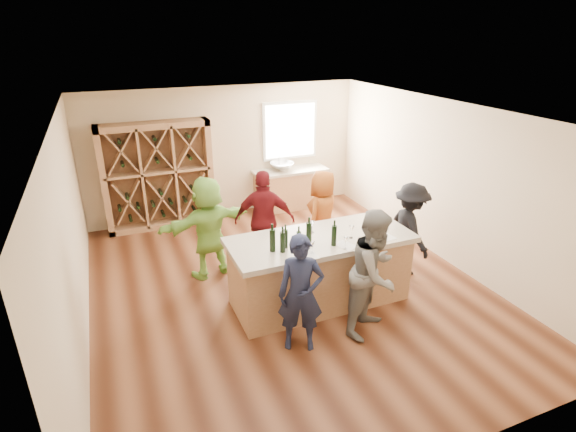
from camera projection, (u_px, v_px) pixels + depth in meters
name	position (u px, v px, depth m)	size (l,w,h in m)	color
floor	(287.00, 289.00, 7.36)	(6.00, 7.00, 0.10)	brown
ceiling	(287.00, 110.00, 6.23)	(6.00, 7.00, 0.10)	white
wall_back	(225.00, 151.00, 9.82)	(6.00, 0.10, 2.80)	beige
wall_front	(448.00, 350.00, 3.77)	(6.00, 0.10, 2.80)	beige
wall_left	(66.00, 240.00, 5.72)	(0.10, 7.00, 2.80)	beige
wall_right	(447.00, 182.00, 7.87)	(0.10, 7.00, 2.80)	beige
window_frame	(290.00, 131.00, 10.14)	(1.30, 0.06, 1.30)	white
window_pane	(290.00, 131.00, 10.11)	(1.18, 0.01, 1.18)	white
wine_rack	(158.00, 176.00, 9.16)	(2.20, 0.45, 2.20)	#A3744E
back_counter_base	(290.00, 190.00, 10.39)	(1.60, 0.58, 0.86)	#A3744E
back_counter_top	(290.00, 171.00, 10.21)	(1.70, 0.62, 0.06)	#BCAE9A
sink	(282.00, 167.00, 10.09)	(0.54, 0.54, 0.19)	silver
faucet	(279.00, 162.00, 10.22)	(0.02, 0.02, 0.30)	silver
tasting_counter_base	(320.00, 272.00, 6.76)	(2.60, 1.00, 1.00)	#A3744E
tasting_counter_top	(321.00, 240.00, 6.56)	(2.72, 1.12, 0.08)	#BCAE9A
wine_bottle_a	(272.00, 240.00, 6.07)	(0.08, 0.08, 0.32)	black
wine_bottle_b	(283.00, 242.00, 6.06)	(0.07, 0.07, 0.30)	black
wine_bottle_c	(286.00, 239.00, 6.18)	(0.07, 0.07, 0.27)	black
wine_bottle_d	(299.00, 241.00, 6.13)	(0.07, 0.07, 0.27)	black
wine_bottle_e	(309.00, 234.00, 6.27)	(0.08, 0.08, 0.33)	black
wine_glass_a	(312.00, 248.00, 6.04)	(0.06, 0.06, 0.16)	white
wine_glass_b	(346.00, 243.00, 6.16)	(0.07, 0.07, 0.18)	white
wine_glass_c	(377.00, 236.00, 6.38)	(0.07, 0.07, 0.18)	white
wine_glass_d	(351.00, 232.00, 6.48)	(0.08, 0.08, 0.20)	white
wine_glass_e	(382.00, 228.00, 6.64)	(0.06, 0.06, 0.17)	white
tasting_menu_a	(308.00, 255.00, 6.03)	(0.22, 0.30, 0.00)	white
tasting_menu_b	(346.00, 245.00, 6.30)	(0.22, 0.30, 0.00)	white
tasting_menu_c	(385.00, 236.00, 6.56)	(0.21, 0.28, 0.00)	white
person_near_left	(301.00, 294.00, 5.66)	(0.58, 0.43, 1.60)	#191E38
person_near_right	(375.00, 273.00, 5.97)	(0.87, 0.48, 1.78)	slate
person_server	(410.00, 229.00, 7.48)	(1.03, 0.48, 1.60)	black
person_far_mid	(265.00, 220.00, 7.64)	(1.02, 0.52, 1.75)	#590F14
person_far_right	(322.00, 215.00, 8.01)	(0.80, 0.52, 1.63)	#994C19
person_far_left	(209.00, 227.00, 7.38)	(1.61, 0.58, 1.74)	#8CC64C
wine_bottle_f	(334.00, 236.00, 6.24)	(0.07, 0.07, 0.30)	black
wine_glass_f	(312.00, 227.00, 6.66)	(0.07, 0.07, 0.18)	white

